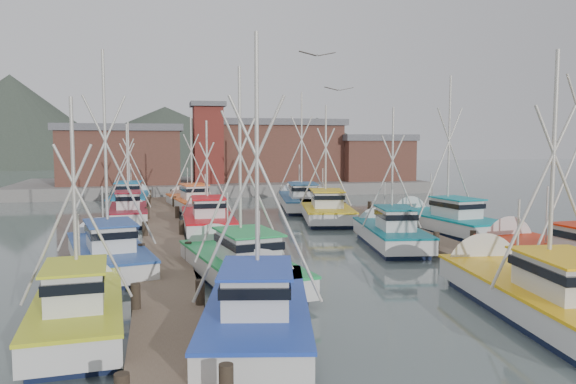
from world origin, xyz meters
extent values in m
plane|color=#556664|center=(0.00, 0.00, 0.00)|extent=(260.00, 260.00, 0.00)
cube|color=brown|center=(-7.00, 4.00, 0.20)|extent=(2.20, 46.00, 0.40)
cylinder|color=black|center=(-8.00, -9.00, 0.45)|extent=(0.30, 0.30, 1.50)
cylinder|color=black|center=(-8.00, -2.00, 0.45)|extent=(0.30, 0.30, 1.50)
cylinder|color=black|center=(-8.00, 5.00, 0.45)|extent=(0.30, 0.30, 1.50)
cylinder|color=black|center=(-8.00, 12.00, 0.45)|extent=(0.30, 0.30, 1.50)
cylinder|color=black|center=(-8.00, 19.00, 0.45)|extent=(0.30, 0.30, 1.50)
cylinder|color=black|center=(-8.00, 26.00, 0.45)|extent=(0.30, 0.30, 1.50)
cylinder|color=black|center=(-6.00, -9.00, 0.45)|extent=(0.30, 0.30, 1.50)
cylinder|color=black|center=(-6.00, -2.00, 0.45)|extent=(0.30, 0.30, 1.50)
cylinder|color=black|center=(-6.00, 5.00, 0.45)|extent=(0.30, 0.30, 1.50)
cylinder|color=black|center=(-6.00, 12.00, 0.45)|extent=(0.30, 0.30, 1.50)
cylinder|color=black|center=(-6.00, 19.00, 0.45)|extent=(0.30, 0.30, 1.50)
cylinder|color=black|center=(-6.00, 26.00, 0.45)|extent=(0.30, 0.30, 1.50)
cube|color=brown|center=(7.00, 4.00, 0.20)|extent=(2.20, 46.00, 0.40)
cylinder|color=black|center=(6.00, -9.00, 0.45)|extent=(0.30, 0.30, 1.50)
cylinder|color=black|center=(6.00, -2.00, 0.45)|extent=(0.30, 0.30, 1.50)
cylinder|color=black|center=(6.00, 5.00, 0.45)|extent=(0.30, 0.30, 1.50)
cylinder|color=black|center=(6.00, 12.00, 0.45)|extent=(0.30, 0.30, 1.50)
cylinder|color=black|center=(6.00, 19.00, 0.45)|extent=(0.30, 0.30, 1.50)
cylinder|color=black|center=(6.00, 26.00, 0.45)|extent=(0.30, 0.30, 1.50)
cylinder|color=black|center=(8.00, -9.00, 0.45)|extent=(0.30, 0.30, 1.50)
cylinder|color=black|center=(8.00, -2.00, 0.45)|extent=(0.30, 0.30, 1.50)
cylinder|color=black|center=(8.00, 5.00, 0.45)|extent=(0.30, 0.30, 1.50)
cylinder|color=black|center=(8.00, 12.00, 0.45)|extent=(0.30, 0.30, 1.50)
cylinder|color=black|center=(8.00, 19.00, 0.45)|extent=(0.30, 0.30, 1.50)
cylinder|color=black|center=(8.00, 26.00, 0.45)|extent=(0.30, 0.30, 1.50)
cube|color=gray|center=(0.00, 37.00, 0.60)|extent=(44.00, 16.00, 1.20)
cube|color=brown|center=(-11.00, 35.00, 3.95)|extent=(12.00, 8.00, 5.50)
cube|color=slate|center=(-11.00, 35.00, 7.05)|extent=(12.72, 8.48, 0.70)
cube|color=brown|center=(6.00, 37.00, 4.30)|extent=(14.00, 9.00, 6.20)
cube|color=slate|center=(6.00, 37.00, 7.75)|extent=(14.84, 9.54, 0.70)
cube|color=brown|center=(17.00, 34.00, 3.45)|extent=(8.00, 6.00, 4.50)
cube|color=slate|center=(17.00, 34.00, 6.05)|extent=(8.48, 6.36, 0.70)
cube|color=maroon|center=(-2.00, 33.00, 5.20)|extent=(3.00, 3.00, 8.00)
cube|color=slate|center=(-2.00, 33.00, 9.45)|extent=(3.60, 3.60, 0.50)
cone|color=#3B4539|center=(-40.00, 115.00, 0.00)|extent=(110.00, 110.00, 42.00)
cone|color=#3B4539|center=(-5.00, 130.00, 0.00)|extent=(140.00, 140.00, 30.00)
cone|color=#3B4539|center=(35.00, 120.00, 0.00)|extent=(90.00, 90.00, 24.00)
cube|color=#101A38|center=(-4.51, -11.20, 0.05)|extent=(3.87, 7.73, 0.70)
cube|color=silver|center=(-4.51, -11.20, 0.70)|extent=(4.40, 8.78, 0.80)
cube|color=#2142B4|center=(-4.51, -11.20, 1.08)|extent=(4.50, 8.88, 0.10)
cone|color=silver|center=(-3.65, -7.09, 0.55)|extent=(2.79, 1.62, 2.62)
cube|color=silver|center=(-4.72, -12.18, 1.65)|extent=(2.18, 2.81, 1.10)
cube|color=black|center=(-4.72, -12.18, 1.88)|extent=(2.34, 3.08, 0.28)
cube|color=#2142B4|center=(-4.72, -12.18, 2.24)|extent=(2.48, 3.27, 0.07)
cylinder|color=#B6B2A7|center=(-4.54, -11.36, 4.86)|extent=(0.14, 0.14, 7.52)
cylinder|color=#B6B2A7|center=(-5.07, -11.25, 3.98)|extent=(2.64, 0.64, 5.88)
cylinder|color=#B6B2A7|center=(-4.02, -11.47, 3.98)|extent=(2.64, 0.64, 5.88)
cylinder|color=#B6B2A7|center=(-4.20, -9.72, 2.30)|extent=(0.08, 0.08, 2.34)
cube|color=#101A38|center=(4.63, -11.68, 0.05)|extent=(3.77, 8.74, 0.70)
cube|color=silver|center=(4.63, -11.68, 0.70)|extent=(4.28, 9.94, 0.80)
cube|color=yellow|center=(4.63, -11.68, 1.08)|extent=(4.39, 10.04, 0.10)
cone|color=silver|center=(5.22, -6.90, 0.55)|extent=(3.12, 1.46, 3.01)
cube|color=silver|center=(4.49, -12.82, 1.65)|extent=(2.28, 3.10, 1.10)
cube|color=black|center=(4.49, -12.82, 1.88)|extent=(2.44, 3.41, 0.28)
cube|color=yellow|center=(4.49, -12.82, 2.24)|extent=(2.59, 3.61, 0.07)
cylinder|color=#B6B2A7|center=(4.61, -11.87, 4.75)|extent=(0.15, 0.15, 7.30)
cylinder|color=#B6B2A7|center=(4.00, -11.79, 3.89)|extent=(2.61, 0.42, 5.71)
cylinder|color=#B6B2A7|center=(5.22, -11.94, 3.89)|extent=(2.61, 0.42, 5.71)
cylinder|color=#B6B2A7|center=(4.84, -9.96, 2.30)|extent=(0.09, 0.09, 2.69)
cube|color=#101A38|center=(-9.57, -9.97, 0.05)|extent=(2.53, 6.52, 0.70)
cube|color=silver|center=(-9.57, -9.97, 0.70)|extent=(2.87, 7.40, 0.80)
cube|color=#C6D21F|center=(-9.57, -9.97, 1.08)|extent=(2.95, 7.48, 0.10)
cone|color=silver|center=(-9.83, -6.35, 0.55)|extent=(2.34, 1.26, 2.26)
cube|color=silver|center=(-9.51, -10.83, 1.65)|extent=(1.61, 2.28, 1.10)
cube|color=black|center=(-9.51, -10.83, 1.88)|extent=(1.72, 2.50, 0.28)
cube|color=#C6D21F|center=(-9.51, -10.83, 2.24)|extent=(1.83, 2.65, 0.07)
cylinder|color=#B6B2A7|center=(-9.56, -10.11, 3.98)|extent=(0.12, 0.12, 5.77)
cylinder|color=#B6B2A7|center=(-10.06, -10.15, 3.31)|extent=(2.07, 0.23, 4.51)
cylinder|color=#B6B2A7|center=(-9.06, -10.07, 3.31)|extent=(2.07, 0.23, 4.51)
cylinder|color=#B6B2A7|center=(-9.67, -8.66, 2.30)|extent=(0.07, 0.07, 2.18)
cube|color=#101A38|center=(-4.17, -5.11, 0.05)|extent=(3.75, 7.90, 0.70)
cube|color=silver|center=(-4.17, -5.11, 0.70)|extent=(4.27, 8.98, 0.80)
cube|color=green|center=(-4.17, -5.11, 1.08)|extent=(4.36, 9.08, 0.10)
cone|color=silver|center=(-4.92, -0.87, 0.55)|extent=(2.85, 1.55, 2.70)
cube|color=silver|center=(-3.99, -6.13, 1.65)|extent=(2.16, 2.85, 1.10)
cube|color=black|center=(-3.99, -6.13, 1.88)|extent=(2.32, 3.13, 0.28)
cube|color=green|center=(-3.99, -6.13, 2.24)|extent=(2.46, 3.31, 0.07)
cylinder|color=#B6B2A7|center=(-4.14, -5.28, 4.79)|extent=(0.14, 0.14, 7.37)
cylinder|color=#B6B2A7|center=(-4.68, -5.38, 3.92)|extent=(2.61, 0.55, 5.76)
cylinder|color=#B6B2A7|center=(-3.60, -5.19, 3.92)|extent=(2.61, 0.55, 5.76)
cylinder|color=#B6B2A7|center=(-4.44, -3.58, 2.30)|extent=(0.08, 0.08, 2.41)
cube|color=#101A38|center=(4.76, 0.68, 0.05)|extent=(3.21, 7.04, 0.70)
cube|color=silver|center=(4.76, 0.68, 0.70)|extent=(3.65, 8.00, 0.80)
cube|color=#06606E|center=(4.76, 0.68, 1.08)|extent=(3.74, 8.08, 0.10)
cone|color=silver|center=(5.35, 4.49, 0.55)|extent=(2.55, 1.45, 2.41)
cube|color=silver|center=(4.62, -0.23, 1.65)|extent=(1.89, 2.52, 1.10)
cube|color=black|center=(4.62, -0.23, 1.88)|extent=(2.02, 2.76, 0.28)
cube|color=#06606E|center=(4.62, -0.23, 2.24)|extent=(2.15, 2.93, 0.07)
cylinder|color=#B6B2A7|center=(4.74, 0.53, 4.25)|extent=(0.12, 0.12, 6.29)
cylinder|color=#B6B2A7|center=(4.25, 0.60, 3.51)|extent=(2.24, 0.42, 4.92)
cylinder|color=#B6B2A7|center=(5.22, 0.45, 3.51)|extent=(2.24, 0.42, 4.92)
cylinder|color=#B6B2A7|center=(4.97, 2.05, 2.30)|extent=(0.07, 0.07, 2.15)
cube|color=#101A38|center=(-9.44, -1.49, 0.05)|extent=(3.87, 7.82, 0.70)
cube|color=silver|center=(-9.44, -1.49, 0.70)|extent=(4.40, 8.88, 0.80)
cube|color=#214693|center=(-9.44, -1.49, 1.08)|extent=(4.50, 8.98, 0.10)
cone|color=silver|center=(-10.29, 2.68, 0.55)|extent=(2.82, 1.61, 2.65)
cube|color=silver|center=(-9.24, -2.49, 1.65)|extent=(2.19, 2.84, 1.10)
cube|color=black|center=(-9.24, -2.49, 1.88)|extent=(2.34, 3.11, 0.28)
cube|color=#214693|center=(-9.24, -2.49, 2.24)|extent=(2.49, 3.30, 0.07)
cylinder|color=#B6B2A7|center=(-9.41, -1.66, 5.29)|extent=(0.15, 0.15, 8.39)
cylinder|color=#B6B2A7|center=(-9.98, -1.77, 4.31)|extent=(2.95, 0.69, 6.55)
cylinder|color=#B6B2A7|center=(-8.84, -1.54, 4.31)|extent=(2.95, 0.69, 6.55)
cylinder|color=#B6B2A7|center=(-9.75, 0.01, 2.30)|extent=(0.09, 0.09, 2.55)
cube|color=#101A38|center=(9.60, -7.13, 0.05)|extent=(3.29, 8.36, 0.70)
cube|color=silver|center=(9.60, -7.13, 0.70)|extent=(3.74, 9.50, 0.80)
cube|color=red|center=(9.60, -7.13, 1.08)|extent=(3.84, 9.60, 0.10)
cone|color=silver|center=(9.26, -2.50, 0.55)|extent=(3.01, 1.31, 2.94)
cylinder|color=#B6B2A7|center=(8.99, -7.36, 4.67)|extent=(3.32, 0.35, 7.30)
cylinder|color=#B6B2A7|center=(9.48, -5.46, 2.30)|extent=(0.09, 0.09, 2.72)
cube|color=#101A38|center=(-4.28, 8.18, 0.05)|extent=(2.64, 7.76, 0.70)
cube|color=silver|center=(-4.28, 8.18, 0.70)|extent=(3.00, 8.81, 0.80)
cube|color=red|center=(-4.28, 8.18, 1.08)|extent=(3.09, 8.90, 0.10)
cone|color=silver|center=(-4.20, 12.57, 0.55)|extent=(2.76, 1.15, 2.74)
cube|color=silver|center=(-4.30, 7.13, 1.65)|extent=(1.81, 2.66, 1.10)
cube|color=black|center=(-4.30, 7.13, 1.88)|extent=(1.93, 2.93, 0.28)
cube|color=red|center=(-4.30, 7.13, 2.24)|extent=(2.05, 3.10, 0.07)
cylinder|color=#B6B2A7|center=(-4.28, 8.01, 4.00)|extent=(0.12, 0.12, 5.80)
cylinder|color=#B6B2A7|center=(-4.84, 8.02, 3.32)|extent=(2.09, 0.13, 4.54)
cylinder|color=#B6B2A7|center=(-3.72, 8.00, 3.32)|extent=(2.09, 0.13, 4.54)
cylinder|color=#B6B2A7|center=(-4.25, 9.76, 2.30)|extent=(0.07, 0.07, 2.45)
cube|color=#101A38|center=(4.37, 11.38, 0.05)|extent=(4.25, 8.80, 0.70)
cube|color=silver|center=(4.37, 11.38, 0.70)|extent=(4.83, 10.00, 0.80)
cube|color=yellow|center=(4.37, 11.38, 1.08)|extent=(4.94, 10.11, 0.10)
cone|color=silver|center=(5.25, 16.09, 0.55)|extent=(3.15, 1.63, 3.00)
cube|color=silver|center=(4.16, 10.25, 1.65)|extent=(2.43, 3.18, 1.10)
cube|color=black|center=(4.16, 10.25, 1.88)|extent=(2.61, 3.49, 0.28)
cube|color=yellow|center=(4.16, 10.25, 2.24)|extent=(2.76, 3.70, 0.07)
cylinder|color=#B6B2A7|center=(4.33, 11.19, 4.63)|extent=(0.16, 0.16, 7.07)
cylinder|color=#B6B2A7|center=(3.73, 11.30, 3.80)|extent=(2.51, 0.56, 5.53)
cylinder|color=#B6B2A7|center=(4.94, 11.08, 3.80)|extent=(2.51, 0.56, 5.53)
cylinder|color=#B6B2A7|center=(4.69, 13.08, 2.30)|extent=(0.09, 0.09, 2.68)
cube|color=#101A38|center=(-9.27, 13.15, 0.05)|extent=(2.33, 6.53, 0.70)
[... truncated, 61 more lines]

